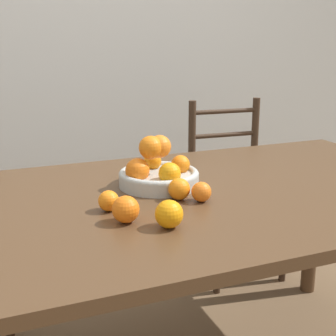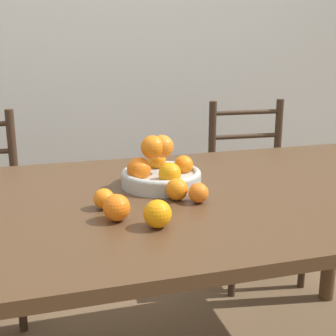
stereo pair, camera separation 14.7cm
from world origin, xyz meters
name	(u,v)px [view 1 (the left image)]	position (x,y,z in m)	size (l,w,h in m)	color
wall_back	(83,28)	(0.00, 1.53, 1.30)	(8.00, 0.06, 2.60)	beige
dining_table	(194,217)	(0.00, 0.00, 0.68)	(1.86, 1.01, 0.76)	#4C331E
fruit_bowl	(158,172)	(-0.08, 0.11, 0.81)	(0.27, 0.27, 0.17)	#B2B7B2
orange_loose_0	(126,209)	(-0.28, -0.16, 0.80)	(0.07, 0.07, 0.07)	orange
orange_loose_1	(169,214)	(-0.19, -0.24, 0.80)	(0.07, 0.07, 0.07)	orange
orange_loose_2	(109,201)	(-0.30, -0.06, 0.79)	(0.06, 0.06, 0.06)	orange
orange_loose_3	(179,189)	(-0.07, -0.05, 0.80)	(0.07, 0.07, 0.07)	orange
orange_loose_4	(201,192)	(-0.02, -0.09, 0.79)	(0.06, 0.06, 0.06)	orange
chair_right	(234,189)	(0.61, 0.79, 0.46)	(0.44, 0.42, 0.92)	#382619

